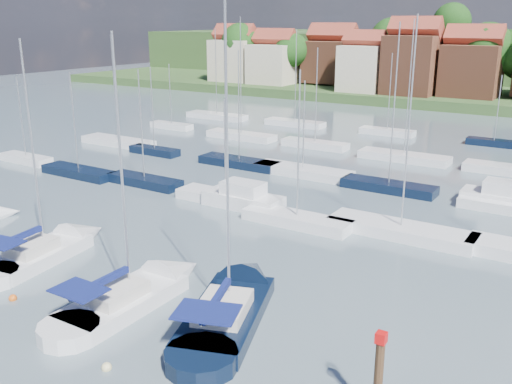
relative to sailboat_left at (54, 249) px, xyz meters
The scene contains 8 objects.
ground 36.89m from the sailboat_left, 73.22° to the left, with size 260.00×260.00×0.00m, color #46575F.
sailboat_left is the anchor object (origin of this frame).
sailboat_centre 9.69m from the sailboat_left, ahead, with size 3.19×11.91×16.15m.
sailboat_navy 14.69m from the sailboat_left, ahead, with size 7.63×13.59×18.17m.
buoy_c 6.72m from the sailboat_left, 58.47° to the right, with size 0.46×0.46×0.46m, color #D85914.
buoy_d 15.15m from the sailboat_left, 30.31° to the right, with size 0.48×0.48×0.48m, color beige.
buoy_e 13.81m from the sailboat_left, ahead, with size 0.41×0.41×0.41m, color #D85914.
marina_field 32.95m from the sailboat_left, 67.60° to the left, with size 79.62×41.41×15.93m.
Camera 1 is at (20.30, -18.39, 15.34)m, focal length 40.00 mm.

